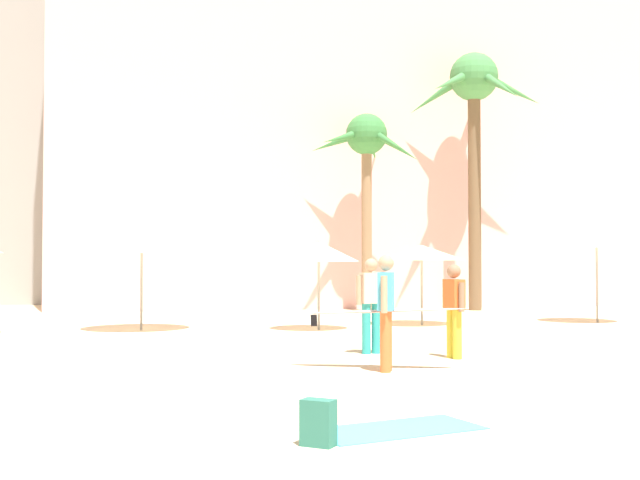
# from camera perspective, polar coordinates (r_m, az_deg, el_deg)

# --- Properties ---
(ground) EXTENTS (120.00, 120.00, 0.00)m
(ground) POSITION_cam_1_polar(r_m,az_deg,el_deg) (6.47, 5.91, -16.46)
(ground) COLOR beige
(hotel_pink) EXTENTS (25.12, 10.98, 17.27)m
(hotel_pink) POSITION_cam_1_polar(r_m,az_deg,el_deg) (34.96, 3.13, 9.86)
(hotel_pink) COLOR beige
(hotel_pink) RESTS_ON ground
(palm_tree_far_left) EXTENTS (4.69, 4.74, 9.07)m
(palm_tree_far_left) POSITION_cam_1_polar(r_m,az_deg,el_deg) (28.77, 11.05, 9.68)
(palm_tree_far_left) COLOR brown
(palm_tree_far_left) RESTS_ON ground
(palm_tree_left) EXTENTS (3.74, 3.62, 6.78)m
(palm_tree_left) POSITION_cam_1_polar(r_m,az_deg,el_deg) (27.28, 3.37, 6.43)
(palm_tree_left) COLOR #896B4C
(palm_tree_left) RESTS_ON ground
(cafe_umbrella_0) EXTENTS (2.02, 2.02, 2.19)m
(cafe_umbrella_0) POSITION_cam_1_polar(r_m,az_deg,el_deg) (19.60, -0.09, -0.84)
(cafe_umbrella_0) COLOR gray
(cafe_umbrella_0) RESTS_ON ground
(cafe_umbrella_1) EXTENTS (2.23, 2.23, 2.49)m
(cafe_umbrella_1) POSITION_cam_1_polar(r_m,az_deg,el_deg) (23.37, 19.30, -0.03)
(cafe_umbrella_1) COLOR gray
(cafe_umbrella_1) RESTS_ON ground
(cafe_umbrella_2) EXTENTS (2.74, 2.74, 2.35)m
(cafe_umbrella_2) POSITION_cam_1_polar(r_m,az_deg,el_deg) (20.01, -12.72, -0.28)
(cafe_umbrella_2) COLOR gray
(cafe_umbrella_2) RESTS_ON ground
(cafe_umbrella_4) EXTENTS (2.36, 2.36, 2.13)m
(cafe_umbrella_4) POSITION_cam_1_polar(r_m,az_deg,el_deg) (21.27, 7.33, -0.92)
(cafe_umbrella_4) COLOR gray
(cafe_umbrella_4) RESTS_ON ground
(beach_towel) EXTENTS (1.85, 1.20, 0.01)m
(beach_towel) POSITION_cam_1_polar(r_m,az_deg,el_deg) (8.08, 5.52, -13.41)
(beach_towel) COLOR #4CC6D6
(beach_towel) RESTS_ON ground
(backpack) EXTENTS (0.35, 0.35, 0.42)m
(backpack) POSITION_cam_1_polar(r_m,az_deg,el_deg) (7.34, -0.08, -13.07)
(backpack) COLOR #296557
(backpack) RESTS_ON ground
(person_far_right) EXTENTS (2.58, 1.30, 1.77)m
(person_far_right) POSITION_cam_1_polar(r_m,az_deg,el_deg) (12.23, 4.64, -4.95)
(person_far_right) COLOR orange
(person_far_right) RESTS_ON ground
(person_near_right) EXTENTS (0.61, 0.30, 1.74)m
(person_near_right) POSITION_cam_1_polar(r_m,az_deg,el_deg) (14.49, 3.70, -4.43)
(person_near_right) COLOR teal
(person_near_right) RESTS_ON ground
(person_mid_right) EXTENTS (0.28, 0.61, 1.63)m
(person_mid_right) POSITION_cam_1_polar(r_m,az_deg,el_deg) (13.96, 9.63, -4.77)
(person_mid_right) COLOR gold
(person_mid_right) RESTS_ON ground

